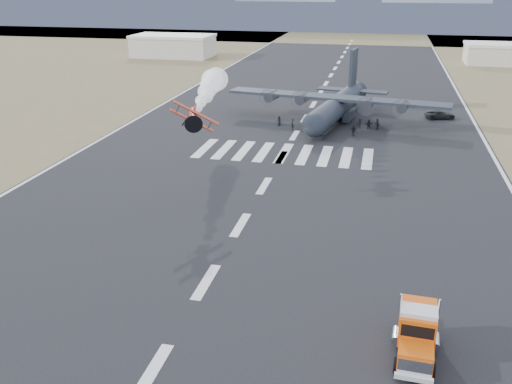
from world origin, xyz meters
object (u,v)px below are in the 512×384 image
(support_vehicle, at_px, (440,115))
(crew_d, at_px, (354,131))
(hangar_right, at_px, (502,54))
(crew_e, at_px, (279,121))
(crew_c, at_px, (360,123))
(crew_f, at_px, (369,124))
(aerobatic_biplane, at_px, (193,117))
(transport_aircraft, at_px, (338,104))
(crew_g, at_px, (292,124))
(crew_a, at_px, (309,127))
(semi_truck, at_px, (417,331))
(crew_b, at_px, (377,124))
(hangar_left, at_px, (173,46))
(crew_h, at_px, (316,121))

(support_vehicle, xyz_separation_m, crew_d, (-14.46, -15.19, 0.14))
(hangar_right, height_order, support_vehicle, hangar_right)
(crew_e, bearing_deg, crew_c, 148.90)
(crew_d, bearing_deg, crew_f, -102.54)
(aerobatic_biplane, height_order, transport_aircraft, aerobatic_biplane)
(aerobatic_biplane, height_order, crew_g, aerobatic_biplane)
(support_vehicle, xyz_separation_m, crew_a, (-21.79, -14.24, 0.20))
(crew_e, height_order, crew_g, crew_g)
(transport_aircraft, bearing_deg, hangar_right, 72.24)
(semi_truck, xyz_separation_m, crew_g, (-17.81, 57.60, -0.77))
(crew_b, bearing_deg, aerobatic_biplane, -30.72)
(transport_aircraft, bearing_deg, crew_a, -102.67)
(crew_d, bearing_deg, crew_b, -114.34)
(crew_c, xyz_separation_m, crew_f, (1.46, -0.16, -0.06))
(semi_truck, bearing_deg, crew_a, 108.14)
(crew_c, height_order, crew_d, crew_d)
(crew_f, bearing_deg, hangar_left, -80.53)
(hangar_left, height_order, crew_h, hangar_left)
(crew_c, distance_m, crew_h, 7.33)
(crew_b, xyz_separation_m, crew_f, (-1.34, 0.06, -0.13))
(hangar_left, bearing_deg, semi_truck, -63.66)
(hangar_left, distance_m, support_vehicle, 101.92)
(crew_f, bearing_deg, crew_b, 147.84)
(hangar_left, bearing_deg, aerobatic_biplane, -68.53)
(hangar_right, height_order, semi_truck, hangar_right)
(transport_aircraft, xyz_separation_m, crew_f, (5.70, -5.25, -2.09))
(semi_truck, distance_m, crew_f, 61.10)
(crew_f, height_order, crew_h, crew_h)
(transport_aircraft, distance_m, crew_e, 11.43)
(crew_b, bearing_deg, crew_c, -95.92)
(hangar_right, xyz_separation_m, crew_d, (-36.71, -88.32, -2.14))
(support_vehicle, distance_m, crew_e, 29.52)
(crew_h, bearing_deg, semi_truck, 27.93)
(hangar_left, relative_size, crew_c, 14.20)
(aerobatic_biplane, height_order, crew_b, aerobatic_biplane)
(hangar_right, height_order, transport_aircraft, transport_aircraft)
(aerobatic_biplane, xyz_separation_m, transport_aircraft, (12.97, 40.92, -6.52))
(transport_aircraft, distance_m, crew_a, 10.32)
(hangar_left, xyz_separation_m, crew_b, (64.83, -78.30, -2.48))
(semi_truck, bearing_deg, hangar_right, 81.99)
(crew_c, height_order, crew_e, crew_c)
(hangar_left, xyz_separation_m, crew_h, (54.70, -78.32, -2.46))
(aerobatic_biplane, distance_m, crew_g, 34.08)
(crew_e, relative_size, crew_g, 0.89)
(semi_truck, bearing_deg, crew_e, 112.30)
(hangar_left, xyz_separation_m, crew_e, (48.35, -79.10, -2.57))
(crew_f, distance_m, crew_h, 8.79)
(crew_a, relative_size, crew_e, 1.12)
(aerobatic_biplane, xyz_separation_m, crew_d, (16.48, 30.59, -8.54))
(crew_b, bearing_deg, semi_truck, 2.41)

